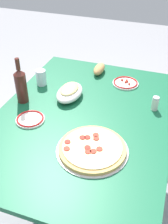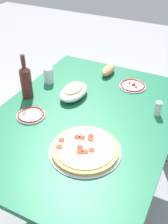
% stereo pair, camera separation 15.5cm
% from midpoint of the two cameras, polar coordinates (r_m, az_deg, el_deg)
% --- Properties ---
extents(ground_plane, '(8.00, 8.00, 0.00)m').
position_cam_midpoint_polar(ground_plane, '(2.09, 2.22, -17.05)').
color(ground_plane, gray).
rests_on(ground_plane, ground).
extents(dining_table, '(1.36, 1.00, 0.73)m').
position_cam_midpoint_polar(dining_table, '(1.63, 2.72, -3.95)').
color(dining_table, '#145938').
rests_on(dining_table, ground).
extents(pepperoni_pizza, '(0.36, 0.36, 0.03)m').
position_cam_midpoint_polar(pepperoni_pizza, '(1.34, 3.57, -7.90)').
color(pepperoni_pizza, '#B7B7BC').
rests_on(pepperoni_pizza, dining_table).
extents(baked_pasta_dish, '(0.24, 0.15, 0.08)m').
position_cam_midpoint_polar(baked_pasta_dish, '(1.71, 0.40, 4.36)').
color(baked_pasta_dish, white).
rests_on(baked_pasta_dish, dining_table).
extents(wine_bottle, '(0.07, 0.07, 0.29)m').
position_cam_midpoint_polar(wine_bottle, '(1.69, -9.56, 6.34)').
color(wine_bottle, '#471E19').
rests_on(wine_bottle, dining_table).
extents(water_glass, '(0.07, 0.07, 0.11)m').
position_cam_midpoint_polar(water_glass, '(1.87, -5.09, 7.65)').
color(water_glass, silver).
rests_on(water_glass, dining_table).
extents(side_plate_near, '(0.16, 0.16, 0.02)m').
position_cam_midpoint_polar(side_plate_near, '(1.58, -8.37, -0.73)').
color(side_plate_near, white).
rests_on(side_plate_near, dining_table).
extents(side_plate_far, '(0.18, 0.18, 0.02)m').
position_cam_midpoint_polar(side_plate_far, '(1.87, 12.52, 5.33)').
color(side_plate_far, white).
rests_on(side_plate_far, dining_table).
extents(bread_loaf, '(0.17, 0.07, 0.06)m').
position_cam_midpoint_polar(bread_loaf, '(1.99, 7.35, 8.67)').
color(bread_loaf, tan).
rests_on(bread_loaf, dining_table).
extents(spice_shaker, '(0.04, 0.04, 0.09)m').
position_cam_midpoint_polar(spice_shaker, '(1.63, 17.94, 0.58)').
color(spice_shaker, silver).
rests_on(spice_shaker, dining_table).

